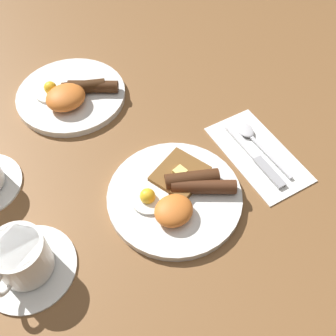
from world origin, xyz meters
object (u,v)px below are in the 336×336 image
(spoon, at_px, (250,135))
(knife, at_px, (257,158))
(breakfast_plate_near, at_px, (177,195))
(breakfast_plate_far, at_px, (71,94))
(teacup_near, at_px, (23,260))

(spoon, bearing_deg, knife, 155.19)
(breakfast_plate_near, distance_m, breakfast_plate_far, 0.34)
(breakfast_plate_near, height_order, spoon, breakfast_plate_near)
(breakfast_plate_far, distance_m, knife, 0.41)
(teacup_near, bearing_deg, breakfast_plate_near, -6.79)
(breakfast_plate_near, distance_m, spoon, 0.21)
(spoon, bearing_deg, teacup_near, 94.04)
(breakfast_plate_far, height_order, teacup_near, teacup_near)
(breakfast_plate_near, bearing_deg, spoon, 8.10)
(breakfast_plate_near, bearing_deg, knife, -6.88)
(breakfast_plate_far, relative_size, spoon, 1.43)
(breakfast_plate_near, height_order, teacup_near, teacup_near)
(breakfast_plate_near, bearing_deg, teacup_near, 173.21)
(breakfast_plate_far, xyz_separation_m, teacup_near, (-0.24, -0.30, 0.02))
(breakfast_plate_far, height_order, knife, breakfast_plate_far)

